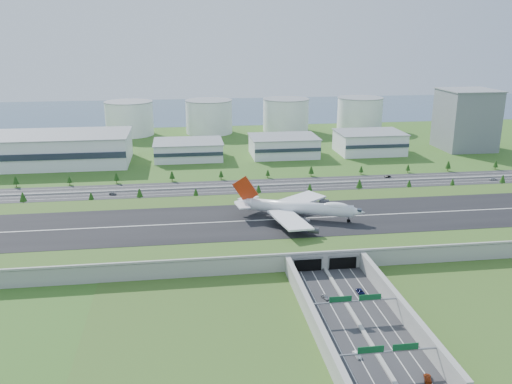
{
  "coord_description": "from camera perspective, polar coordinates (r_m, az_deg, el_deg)",
  "views": [
    {
      "loc": [
        -64.75,
        -278.87,
        110.02
      ],
      "look_at": [
        -21.39,
        35.0,
        13.94
      ],
      "focal_mm": 38.0,
      "sensor_mm": 36.0,
      "label": 1
    }
  ],
  "objects": [
    {
      "name": "office_tower",
      "position": [
        549.05,
        21.24,
        7.09
      ],
      "size": [
        46.0,
        46.0,
        55.0
      ],
      "primitive_type": "cube",
      "color": "slate",
      "rests_on": "ground"
    },
    {
      "name": "bay_water",
      "position": [
        769.53,
        -2.99,
        8.63
      ],
      "size": [
        1200.0,
        260.0,
        0.06
      ],
      "primitive_type": "cube",
      "color": "#354D65",
      "rests_on": "ground"
    },
    {
      "name": "fuel_tank_a",
      "position": [
        598.65,
        -13.18,
        7.54
      ],
      "size": [
        50.0,
        50.0,
        35.0
      ],
      "primitive_type": "cylinder",
      "color": "white",
      "rests_on": "ground"
    },
    {
      "name": "ground",
      "position": [
        306.7,
        4.87,
        -4.22
      ],
      "size": [
        1200.0,
        1200.0,
        0.0
      ],
      "primitive_type": "plane",
      "color": "#33541A",
      "rests_on": "ground"
    },
    {
      "name": "airfield_deck",
      "position": [
        305.17,
        4.89,
        -3.5
      ],
      "size": [
        520.0,
        100.0,
        9.2
      ],
      "color": "gray",
      "rests_on": "ground"
    },
    {
      "name": "tree_row",
      "position": [
        395.72,
        3.23,
        1.41
      ],
      "size": [
        503.46,
        48.68,
        8.49
      ],
      "color": "#3D2819",
      "rests_on": "ground"
    },
    {
      "name": "sign_gantry_near",
      "position": [
        220.47,
        10.39,
        -11.31
      ],
      "size": [
        38.7,
        0.7,
        9.8
      ],
      "color": "gray",
      "rests_on": "ground"
    },
    {
      "name": "boeing_747",
      "position": [
        301.8,
        4.45,
        -1.63
      ],
      "size": [
        71.01,
        65.86,
        23.07
      ],
      "rotation": [
        0.0,
        0.0,
        -0.37
      ],
      "color": "white",
      "rests_on": "airfield_deck"
    },
    {
      "name": "car_4",
      "position": [
        384.75,
        -14.86,
        -0.18
      ],
      "size": [
        5.4,
        3.18,
        1.72
      ],
      "primitive_type": "imported",
      "rotation": [
        0.0,
        0.0,
        1.33
      ],
      "color": "slate",
      "rests_on": "ground"
    },
    {
      "name": "hangar_mid_c",
      "position": [
        508.68,
        11.84,
        5.11
      ],
      "size": [
        58.0,
        42.0,
        19.0
      ],
      "primitive_type": "cube",
      "color": "silver",
      "rests_on": "ground"
    },
    {
      "name": "car_2",
      "position": [
        242.53,
        10.88,
        -10.2
      ],
      "size": [
        2.79,
        5.75,
        1.58
      ],
      "primitive_type": "imported",
      "rotation": [
        0.0,
        0.0,
        3.17
      ],
      "color": "#0A1036",
      "rests_on": "ground"
    },
    {
      "name": "sign_gantry_far",
      "position": [
        192.26,
        13.71,
        -16.09
      ],
      "size": [
        38.7,
        0.7,
        9.8
      ],
      "color": "gray",
      "rests_on": "ground"
    },
    {
      "name": "fuel_tank_c",
      "position": [
        607.04,
        3.16,
        8.08
      ],
      "size": [
        50.0,
        50.0,
        35.0
      ],
      "primitive_type": "cylinder",
      "color": "white",
      "rests_on": "ground"
    },
    {
      "name": "car_0",
      "position": [
        235.21,
        7.31,
        -10.91
      ],
      "size": [
        3.4,
        5.16,
        1.63
      ],
      "primitive_type": "imported",
      "rotation": [
        0.0,
        0.0,
        0.34
      ],
      "color": "#9D9EA2",
      "rests_on": "ground"
    },
    {
      "name": "fuel_tank_b",
      "position": [
        596.83,
        -4.96,
        7.89
      ],
      "size": [
        50.0,
        50.0,
        35.0
      ],
      "primitive_type": "cylinder",
      "color": "white",
      "rests_on": "ground"
    },
    {
      "name": "hangar_west",
      "position": [
        485.55,
        -20.27,
        4.23
      ],
      "size": [
        120.0,
        60.0,
        25.0
      ],
      "primitive_type": "cube",
      "color": "silver",
      "rests_on": "ground"
    },
    {
      "name": "fuel_tank_d",
      "position": [
        628.67,
        10.86,
        8.11
      ],
      "size": [
        50.0,
        50.0,
        35.0
      ],
      "primitive_type": "cylinder",
      "color": "white",
      "rests_on": "ground"
    },
    {
      "name": "car_3",
      "position": [
        194.34,
        17.63,
        -18.18
      ],
      "size": [
        4.06,
        6.12,
        1.65
      ],
      "primitive_type": "imported",
      "rotation": [
        0.0,
        0.0,
        2.8
      ],
      "color": "#92310D",
      "rests_on": "ground"
    },
    {
      "name": "hangar_mid_b",
      "position": [
        488.06,
        2.92,
        4.84
      ],
      "size": [
        58.0,
        42.0,
        17.0
      ],
      "primitive_type": "cube",
      "color": "silver",
      "rests_on": "ground"
    },
    {
      "name": "car_6",
      "position": [
        446.25,
        23.7,
        1.27
      ],
      "size": [
        6.2,
        3.65,
        1.62
      ],
      "primitive_type": "imported",
      "rotation": [
        0.0,
        0.0,
        1.4
      ],
      "color": "silver",
      "rests_on": "ground"
    },
    {
      "name": "north_expressway",
      "position": [
        395.05,
        1.88,
        0.7
      ],
      "size": [
        560.0,
        36.0,
        0.12
      ],
      "primitive_type": "cube",
      "color": "#28282B",
      "rests_on": "ground"
    },
    {
      "name": "car_7",
      "position": [
        401.21,
        -1.15,
        1.07
      ],
      "size": [
        4.87,
        2.57,
        1.35
      ],
      "primitive_type": "imported",
      "rotation": [
        0.0,
        0.0,
        -1.42
      ],
      "color": "white",
      "rests_on": "ground"
    },
    {
      "name": "car_1",
      "position": [
        200.33,
        10.58,
        -16.48
      ],
      "size": [
        2.29,
        4.57,
        1.44
      ],
      "primitive_type": "imported",
      "rotation": [
        0.0,
        0.0,
        0.18
      ],
      "color": "white",
      "rests_on": "ground"
    },
    {
      "name": "hangar_mid_a",
      "position": [
        479.97,
        -7.14,
        4.4
      ],
      "size": [
        58.0,
        42.0,
        15.0
      ],
      "primitive_type": "cube",
      "color": "silver",
      "rests_on": "ground"
    },
    {
      "name": "underpass_road",
      "position": [
        218.53,
        10.7,
        -12.65
      ],
      "size": [
        38.8,
        120.4,
        8.0
      ],
      "color": "#28282B",
      "rests_on": "ground"
    },
    {
      "name": "car_5",
      "position": [
        427.89,
        13.67,
        1.61
      ],
      "size": [
        5.23,
        2.63,
        1.65
      ],
      "primitive_type": "imported",
      "rotation": [
        0.0,
        0.0,
        -1.39
      ],
      "color": "black",
      "rests_on": "ground"
    }
  ]
}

